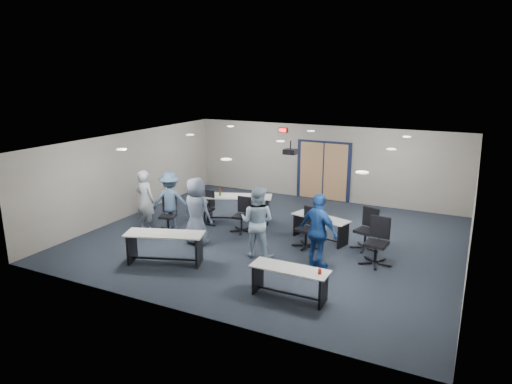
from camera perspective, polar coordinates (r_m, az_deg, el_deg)
The scene contains 25 objects.
floor at distance 12.93m, azimuth 2.03°, elevation -5.73°, with size 10.00×10.00×0.00m, color #1B212C.
back_wall at distance 16.62m, azimuth 8.50°, elevation 3.61°, with size 10.00×0.04×2.70m, color gray.
front_wall at distance 8.81m, azimuth -10.14°, elevation -6.64°, with size 10.00×0.04×2.70m, color gray.
left_wall at distance 15.21m, azimuth -15.36°, elevation 2.20°, with size 0.04×9.00×2.70m, color gray.
right_wall at distance 11.49m, azimuth 25.47°, elevation -2.76°, with size 0.04×9.00×2.70m, color gray.
ceiling at distance 12.24m, azimuth 2.15°, elevation 6.19°, with size 10.00×9.00×0.04m, color silver.
double_door at distance 16.65m, azimuth 8.42°, elevation 2.58°, with size 2.00×0.07×2.20m.
exit_sign at distance 16.95m, azimuth 3.39°, elevation 7.73°, with size 0.32×0.07×0.18m.
ceiling_projector at distance 12.63m, azimuth 4.31°, elevation 5.06°, with size 0.35×0.32×0.37m.
ceiling_can_lights at distance 12.47m, azimuth 2.62°, elevation 6.21°, with size 6.24×5.74×0.02m, color white, non-canonical shape.
table_front_left at distance 11.32m, azimuth -11.33°, elevation -6.23°, with size 1.99×1.23×0.77m.
table_front_right at distance 9.53m, azimuth 4.27°, elevation -10.59°, with size 1.63×0.55×0.77m.
table_back_left at distance 14.12m, azimuth -2.25°, elevation -1.48°, with size 2.16×1.37×1.14m.
table_back_right at distance 12.72m, azimuth 8.07°, elevation -4.04°, with size 1.73×0.99×0.67m.
chair_back_a at distance 13.89m, azimuth -6.47°, elevation -2.05°, with size 0.66×0.66×1.06m, color black, non-canonical shape.
chair_back_b at distance 13.25m, azimuth -1.82°, elevation -2.90°, with size 0.63×0.63×1.01m, color black, non-canonical shape.
chair_back_c at distance 12.16m, azimuth 6.28°, elevation -4.50°, with size 0.67×0.67×1.06m, color black, non-canonical shape.
chair_back_d at distance 12.28m, azimuth 13.54°, elevation -4.57°, with size 0.69×0.69×1.09m, color black, non-canonical shape.
chair_loose_left at distance 13.50m, azimuth -10.96°, elevation -2.82°, with size 0.64×0.64×1.01m, color black, non-canonical shape.
chair_loose_right at distance 11.37m, azimuth 14.82°, elevation -6.06°, with size 0.73×0.73×1.16m, color black, non-canonical shape.
person_gray at distance 13.58m, azimuth -13.68°, elevation -1.07°, with size 0.67×0.44×1.83m, color #90989D.
person_plaid at distance 12.33m, azimuth -7.44°, elevation -2.38°, with size 0.89×0.58×1.83m, color slate.
person_lightblue at distance 11.38m, azimuth 0.16°, elevation -3.73°, with size 0.89×0.69×1.83m, color #9AB7CC.
person_navy at distance 10.79m, azimuth 7.82°, elevation -4.92°, with size 1.07×0.45×1.83m, color navy.
person_back at distance 13.62m, azimuth -10.65°, elevation -1.08°, with size 1.12×0.64×1.73m, color #45607D.
Camera 1 is at (4.96, -11.04, 4.54)m, focal length 32.00 mm.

